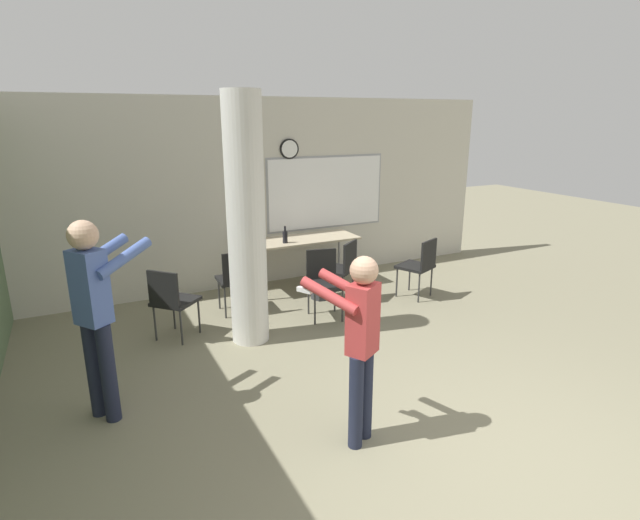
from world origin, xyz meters
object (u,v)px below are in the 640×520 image
(chair_mid_room, at_px, (420,263))
(person_playing_front, at_px, (359,336))
(bottle_on_table, at_px, (285,237))
(chair_table_left, at_px, (236,277))
(person_watching_back, at_px, (95,305))
(chair_near_pillar, at_px, (172,298))
(chair_table_right, at_px, (341,266))
(folding_table, at_px, (301,242))
(chair_table_front, at_px, (324,279))

(chair_mid_room, bearing_deg, person_playing_front, -135.12)
(bottle_on_table, distance_m, chair_table_left, 1.05)
(person_watching_back, relative_size, person_playing_front, 1.13)
(chair_near_pillar, height_order, chair_table_right, same)
(chair_mid_room, bearing_deg, bottle_on_table, 148.18)
(chair_table_left, relative_size, person_playing_front, 0.56)
(chair_mid_room, height_order, person_watching_back, person_watching_back)
(chair_table_right, distance_m, person_playing_front, 3.20)
(folding_table, distance_m, chair_table_right, 0.84)
(folding_table, distance_m, bottle_on_table, 0.37)
(person_playing_front, bearing_deg, folding_table, 72.41)
(chair_mid_room, height_order, person_playing_front, person_playing_front)
(chair_table_left, distance_m, chair_table_right, 1.48)
(chair_table_front, relative_size, person_playing_front, 0.56)
(chair_table_left, height_order, person_watching_back, person_watching_back)
(chair_mid_room, height_order, chair_table_right, same)
(bottle_on_table, height_order, chair_mid_room, bottle_on_table)
(chair_table_left, bearing_deg, folding_table, 25.69)
(person_playing_front, bearing_deg, chair_table_right, 63.63)
(chair_mid_room, distance_m, person_watching_back, 4.44)
(chair_mid_room, relative_size, chair_table_front, 1.00)
(chair_table_front, distance_m, person_playing_front, 2.66)
(chair_table_front, distance_m, person_watching_back, 3.00)
(chair_mid_room, distance_m, chair_table_right, 1.13)
(chair_mid_room, distance_m, chair_table_left, 2.59)
(chair_table_right, distance_m, person_watching_back, 3.59)
(folding_table, relative_size, chair_table_front, 1.97)
(chair_table_front, bearing_deg, chair_table_right, 39.90)
(folding_table, distance_m, chair_table_front, 1.20)
(chair_table_left, relative_size, person_watching_back, 0.50)
(person_watching_back, height_order, person_playing_front, person_watching_back)
(folding_table, distance_m, chair_table_left, 1.35)
(chair_mid_room, bearing_deg, chair_near_pillar, 177.76)
(chair_table_left, bearing_deg, chair_near_pillar, -153.75)
(chair_table_front, relative_size, chair_table_right, 1.00)
(bottle_on_table, distance_m, chair_table_front, 1.09)
(chair_table_left, relative_size, chair_table_right, 1.00)
(folding_table, relative_size, chair_table_left, 1.97)
(bottle_on_table, relative_size, chair_table_left, 0.28)
(person_watching_back, bearing_deg, person_playing_front, -35.68)
(folding_table, height_order, chair_table_right, chair_table_right)
(bottle_on_table, distance_m, person_watching_back, 3.42)
(bottle_on_table, bearing_deg, folding_table, 23.89)
(folding_table, bearing_deg, person_watching_back, -141.19)
(chair_near_pillar, relative_size, person_watching_back, 0.50)
(person_playing_front, bearing_deg, chair_near_pillar, 110.18)
(chair_near_pillar, distance_m, person_watching_back, 1.64)
(folding_table, distance_m, person_watching_back, 3.76)
(bottle_on_table, distance_m, person_playing_front, 3.58)
(bottle_on_table, distance_m, chair_table_right, 0.92)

